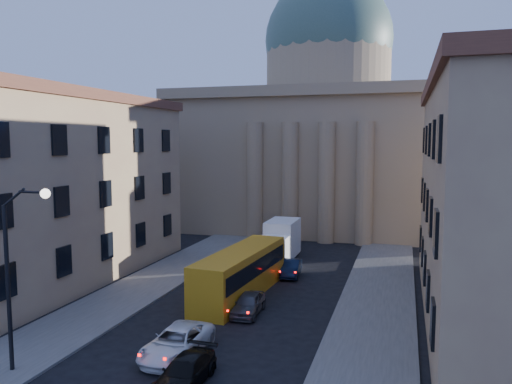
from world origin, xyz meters
TOP-DOWN VIEW (x-y plane):
  - sidewalk_left at (-8.50, 18.00)m, footprint 5.00×60.00m
  - sidewalk_right at (8.50, 18.00)m, footprint 5.00×60.00m
  - church at (0.00, 55.47)m, footprint 68.02×28.76m
  - building_left at (-17.00, 22.00)m, footprint 11.60×26.60m
  - street_lamp at (-6.97, 8.00)m, footprint 2.62×0.44m
  - car_left_mid at (-0.80, 11.90)m, footprint 2.49×5.22m
  - car_right_mid at (0.90, 9.15)m, footprint 1.82×4.38m
  - car_right_far at (0.80, 18.87)m, footprint 1.75×4.02m
  - car_right_distant at (1.40, 28.49)m, footprint 1.78×4.09m
  - city_bus at (-0.87, 22.43)m, footprint 3.54×11.77m
  - box_truck at (-0.80, 33.64)m, footprint 2.60×6.50m

SIDE VIEW (x-z plane):
  - sidewalk_left at x=-8.50m, z-range 0.00..0.15m
  - sidewalk_right at x=8.50m, z-range 0.00..0.15m
  - car_right_mid at x=0.90m, z-range 0.00..1.26m
  - car_right_distant at x=1.40m, z-range 0.00..1.31m
  - car_right_far at x=0.80m, z-range 0.00..1.35m
  - car_left_mid at x=-0.80m, z-range 0.00..1.44m
  - box_truck at x=-0.80m, z-range -0.09..3.47m
  - city_bus at x=-0.87m, z-range 0.12..3.39m
  - street_lamp at x=-6.97m, z-range 0.87..9.70m
  - building_left at x=-17.00m, z-range 0.07..14.77m
  - church at x=0.00m, z-range -6.42..30.18m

